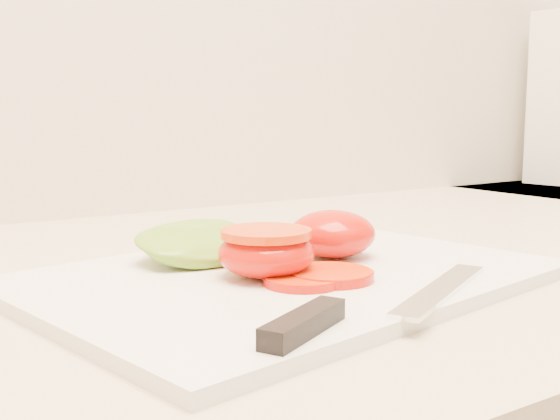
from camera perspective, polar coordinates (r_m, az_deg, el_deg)
cutting_board at (r=0.53m, az=0.60°, el=-5.45°), size 0.42×0.34×0.01m
tomato_half_dome at (r=0.58m, az=4.28°, el=-1.93°), size 0.07×0.07×0.04m
tomato_half_cut at (r=0.51m, az=-1.13°, el=-3.33°), size 0.07×0.07×0.04m
tomato_slice_0 at (r=0.50m, az=4.12°, el=-5.29°), size 0.06×0.06×0.01m
tomato_slice_1 at (r=0.49m, az=1.86°, el=-5.74°), size 0.05×0.05×0.01m
lettuce_leaf_0 at (r=0.58m, az=-6.01°, el=-2.66°), size 0.16×0.13×0.02m
knife at (r=0.42m, az=6.90°, el=-7.93°), size 0.24×0.09×0.01m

